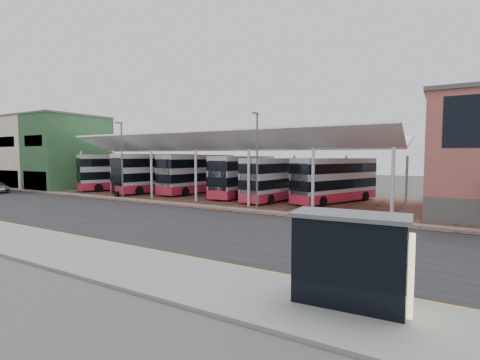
{
  "coord_description": "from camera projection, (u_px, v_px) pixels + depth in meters",
  "views": [
    {
      "loc": [
        15.19,
        -18.86,
        4.59
      ],
      "look_at": [
        -0.56,
        7.9,
        2.42
      ],
      "focal_mm": 26.0,
      "sensor_mm": 36.0,
      "label": 1
    }
  ],
  "objects": [
    {
      "name": "ground",
      "position": [
        190.0,
        222.0,
        24.22
      ],
      "size": [
        140.0,
        140.0,
        0.0
      ],
      "primitive_type": "plane",
      "color": "#3F403D"
    },
    {
      "name": "road",
      "position": [
        180.0,
        224.0,
        23.36
      ],
      "size": [
        120.0,
        14.0,
        0.02
      ],
      "primitive_type": "cube",
      "color": "black",
      "rests_on": "ground"
    },
    {
      "name": "forecourt",
      "position": [
        288.0,
        202.0,
        34.39
      ],
      "size": [
        72.0,
        16.0,
        0.06
      ],
      "primitive_type": "cube",
      "color": "brown",
      "rests_on": "ground"
    },
    {
      "name": "sidewalk",
      "position": [
        70.0,
        251.0,
        16.48
      ],
      "size": [
        120.0,
        4.0,
        0.14
      ],
      "primitive_type": "cube",
      "color": "slate",
      "rests_on": "ground"
    },
    {
      "name": "north_kerb",
      "position": [
        236.0,
        209.0,
        29.55
      ],
      "size": [
        120.0,
        0.8,
        0.14
      ],
      "primitive_type": "cube",
      "color": "slate",
      "rests_on": "ground"
    },
    {
      "name": "yellow_line_near",
      "position": [
        105.0,
        243.0,
        18.2
      ],
      "size": [
        120.0,
        0.12,
        0.01
      ],
      "primitive_type": "cube",
      "color": "#EB9F09",
      "rests_on": "road"
    },
    {
      "name": "yellow_line_far",
      "position": [
        110.0,
        242.0,
        18.46
      ],
      "size": [
        120.0,
        0.12,
        0.01
      ],
      "primitive_type": "cube",
      "color": "#EB9F09",
      "rests_on": "road"
    },
    {
      "name": "canopy",
      "position": [
        225.0,
        145.0,
        38.84
      ],
      "size": [
        37.0,
        11.63,
        7.07
      ],
      "color": "silver",
      "rests_on": "ground"
    },
    {
      "name": "shop_green",
      "position": [
        70.0,
        152.0,
        48.48
      ],
      "size": [
        6.4,
        10.2,
        10.22
      ],
      "color": "#326035",
      "rests_on": "ground"
    },
    {
      "name": "shop_cream",
      "position": [
        43.0,
        152.0,
        51.76
      ],
      "size": [
        6.4,
        10.2,
        10.22
      ],
      "color": "beige",
      "rests_on": "ground"
    },
    {
      "name": "shop_brick",
      "position": [
        19.0,
        152.0,
        55.05
      ],
      "size": [
        6.4,
        10.2,
        10.22
      ],
      "color": "brown",
      "rests_on": "ground"
    },
    {
      "name": "lamp_west",
      "position": [
        122.0,
        158.0,
        36.39
      ],
      "size": [
        0.16,
        0.9,
        8.07
      ],
      "color": "#5B5E62",
      "rests_on": "ground"
    },
    {
      "name": "lamp_east",
      "position": [
        257.0,
        159.0,
        28.3
      ],
      "size": [
        0.16,
        0.9,
        8.07
      ],
      "color": "#5B5E62",
      "rests_on": "ground"
    },
    {
      "name": "bus_0",
      "position": [
        124.0,
        172.0,
        46.7
      ],
      "size": [
        7.06,
        11.48,
        4.7
      ],
      "rotation": [
        0.0,
        0.0,
        -0.42
      ],
      "color": "silver",
      "rests_on": "forecourt"
    },
    {
      "name": "bus_1",
      "position": [
        158.0,
        173.0,
        43.51
      ],
      "size": [
        4.54,
        11.83,
        4.76
      ],
      "rotation": [
        0.0,
        0.0,
        -0.17
      ],
      "color": "silver",
      "rests_on": "forecourt"
    },
    {
      "name": "bus_2",
      "position": [
        198.0,
        174.0,
        42.57
      ],
      "size": [
        3.7,
        11.52,
        4.66
      ],
      "rotation": [
        0.0,
        0.0,
        -0.1
      ],
      "color": "silver",
      "rests_on": "forecourt"
    },
    {
      "name": "bus_3",
      "position": [
        244.0,
        176.0,
        38.95
      ],
      "size": [
        2.75,
        10.91,
        4.5
      ],
      "rotation": [
        0.0,
        0.0,
        0.0
      ],
      "color": "silver",
      "rests_on": "forecourt"
    },
    {
      "name": "bus_4",
      "position": [
        279.0,
        179.0,
        35.59
      ],
      "size": [
        3.92,
        10.64,
        4.28
      ],
      "rotation": [
        0.0,
        0.0,
        -0.15
      ],
      "color": "silver",
      "rests_on": "forecourt"
    },
    {
      "name": "bus_5",
      "position": [
        335.0,
        180.0,
        33.86
      ],
      "size": [
        6.11,
        10.57,
        4.3
      ],
      "rotation": [
        0.0,
        0.0,
        -0.38
      ],
      "color": "silver",
      "rests_on": "forecourt"
    },
    {
      "name": "pedestrian",
      "position": [
        113.0,
        189.0,
        38.84
      ],
      "size": [
        0.38,
        0.58,
        1.58
      ],
      "primitive_type": "imported",
      "rotation": [
        0.0,
        0.0,
        1.57
      ],
      "color": "black",
      "rests_on": "forecourt"
    },
    {
      "name": "suitcase",
      "position": [
        117.0,
        194.0,
        38.04
      ],
      "size": [
        0.37,
        0.27,
        0.64
      ],
      "primitive_type": "cube",
      "color": "black",
      "rests_on": "forecourt"
    },
    {
      "name": "bus_shelter",
      "position": [
        358.0,
        251.0,
        10.0
      ],
      "size": [
        3.52,
        1.78,
        2.75
      ],
      "rotation": [
        0.0,
        0.0,
        0.06
      ],
      "color": "black",
      "rests_on": "sidewalk"
    }
  ]
}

